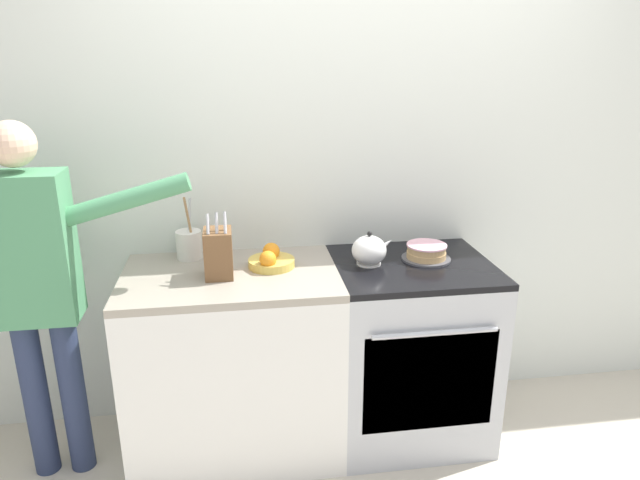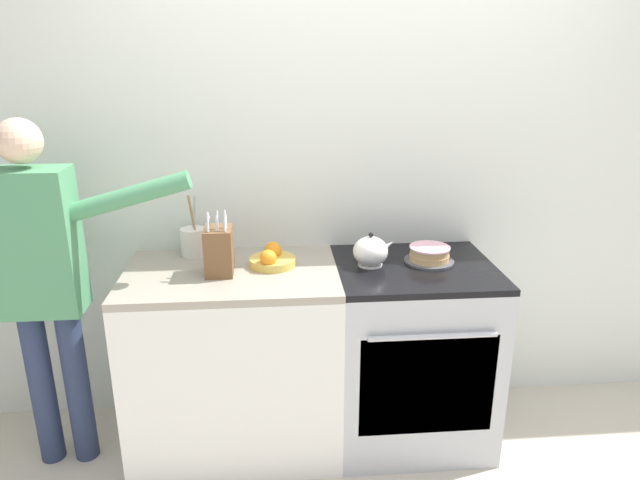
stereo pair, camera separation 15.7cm
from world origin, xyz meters
name	(u,v)px [view 2 (the right image)]	position (x,y,z in m)	size (l,w,h in m)	color
ground_plane	(370,476)	(0.00, 0.00, 0.00)	(16.00, 16.00, 0.00)	beige
wall_back	(355,171)	(0.00, 0.67, 1.30)	(8.00, 0.04, 2.60)	silver
counter_cabinet	(235,359)	(-0.62, 0.32, 0.46)	(0.98, 0.65, 0.92)	white
stove_range	(411,352)	(0.25, 0.32, 0.46)	(0.75, 0.68, 0.92)	#B7BABF
layer_cake	(429,255)	(0.32, 0.36, 0.95)	(0.24, 0.24, 0.08)	#4C4C51
tea_kettle	(371,251)	(0.03, 0.34, 0.98)	(0.20, 0.16, 0.16)	white
knife_block	(219,251)	(-0.66, 0.30, 1.03)	(0.12, 0.15, 0.31)	brown
utensil_crock	(193,241)	(-0.81, 0.56, 0.99)	(0.12, 0.12, 0.31)	silver
fruit_bowl	(272,259)	(-0.43, 0.38, 0.95)	(0.22, 0.22, 0.10)	gold
person_baker	(43,271)	(-1.42, 0.26, 0.97)	(0.92, 0.20, 1.62)	#283351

